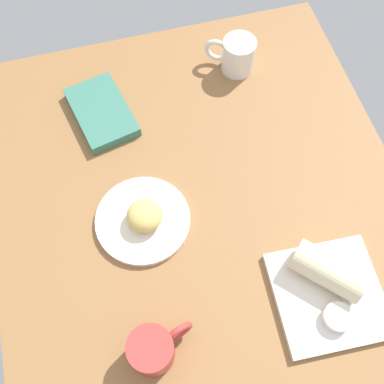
{
  "coord_description": "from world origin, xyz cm",
  "views": [
    {
      "loc": [
        -37.47,
        13.16,
        95.98
      ],
      "look_at": [
        4.92,
        1.83,
        7.0
      ],
      "focal_mm": 43.3,
      "sensor_mm": 36.0,
      "label": 1
    }
  ],
  "objects": [
    {
      "name": "second_mug",
      "position": [
        -24.61,
        16.99,
        8.36
      ],
      "size": [
        8.42,
        12.73,
        8.52
      ],
      "color": "#B23833",
      "rests_on": "dining_table"
    },
    {
      "name": "scone_pastry",
      "position": [
        1.84,
        12.85,
        7.76
      ],
      "size": [
        8.38,
        8.48,
        4.73
      ],
      "primitive_type": "ellipsoid",
      "rotation": [
        0.0,
        0.0,
        4.57
      ],
      "color": "#D7B661",
      "rests_on": "round_plate"
    },
    {
      "name": "book_stack",
      "position": [
        31.9,
        17.0,
        5.3
      ],
      "size": [
        21.3,
        15.92,
        2.59
      ],
      "color": "#387260",
      "rests_on": "dining_table"
    },
    {
      "name": "square_plate",
      "position": [
        -23.02,
        -18.64,
        4.8
      ],
      "size": [
        22.25,
        22.25,
        1.6
      ],
      "primitive_type": "cube",
      "rotation": [
        0.0,
        0.0,
        -0.06
      ],
      "color": "silver",
      "rests_on": "dining_table"
    },
    {
      "name": "round_plate",
      "position": [
        2.24,
        13.41,
        4.7
      ],
      "size": [
        20.32,
        20.32,
        1.4
      ],
      "primitive_type": "cylinder",
      "color": "silver",
      "rests_on": "dining_table"
    },
    {
      "name": "coffee_mug",
      "position": [
        37.87,
        -18.45,
        8.56
      ],
      "size": [
        9.36,
        11.77,
        8.91
      ],
      "color": "white",
      "rests_on": "dining_table"
    },
    {
      "name": "dining_table",
      "position": [
        0.0,
        0.0,
        2.0
      ],
      "size": [
        110.0,
        90.0,
        4.0
      ],
      "primitive_type": "cube",
      "color": "olive",
      "rests_on": "ground"
    },
    {
      "name": "breakfast_wrap",
      "position": [
        -19.25,
        -19.09,
        8.84
      ],
      "size": [
        14.8,
        14.51,
        6.48
      ],
      "primitive_type": "cylinder",
      "rotation": [
        1.57,
        0.0,
        5.47
      ],
      "color": "beige",
      "rests_on": "square_plate"
    },
    {
      "name": "sauce_cup",
      "position": [
        -27.73,
        -18.08,
        6.77
      ],
      "size": [
        5.6,
        5.6,
        2.16
      ],
      "color": "silver",
      "rests_on": "square_plate"
    }
  ]
}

